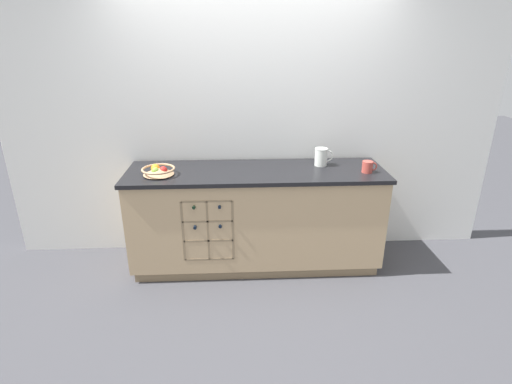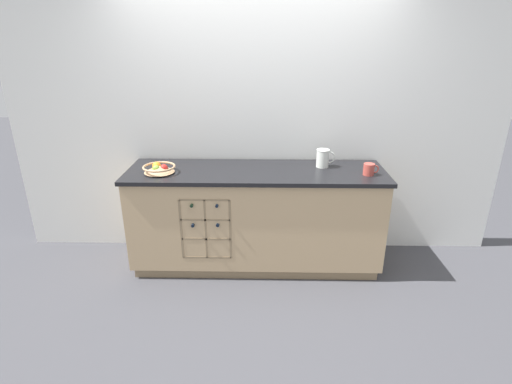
% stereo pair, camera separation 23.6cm
% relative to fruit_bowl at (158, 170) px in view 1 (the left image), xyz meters
% --- Properties ---
extents(ground_plane, '(14.00, 14.00, 0.00)m').
position_rel_fruit_bowl_xyz_m(ground_plane, '(0.83, 0.08, -0.97)').
color(ground_plane, '#424247').
extents(back_wall, '(4.62, 0.06, 2.55)m').
position_rel_fruit_bowl_xyz_m(back_wall, '(0.83, 0.46, 0.31)').
color(back_wall, white).
rests_on(back_wall, ground_plane).
extents(kitchen_island, '(2.26, 0.66, 0.93)m').
position_rel_fruit_bowl_xyz_m(kitchen_island, '(0.82, 0.08, -0.50)').
color(kitchen_island, '#8B7354').
rests_on(kitchen_island, ground_plane).
extents(fruit_bowl, '(0.28, 0.28, 0.08)m').
position_rel_fruit_bowl_xyz_m(fruit_bowl, '(0.00, 0.00, 0.00)').
color(fruit_bowl, tan).
rests_on(fruit_bowl, kitchen_island).
extents(white_pitcher, '(0.17, 0.12, 0.16)m').
position_rel_fruit_bowl_xyz_m(white_pitcher, '(1.42, 0.19, 0.04)').
color(white_pitcher, silver).
rests_on(white_pitcher, kitchen_island).
extents(ceramic_mug, '(0.13, 0.09, 0.10)m').
position_rel_fruit_bowl_xyz_m(ceramic_mug, '(1.78, -0.02, 0.01)').
color(ceramic_mug, '#B7473D').
rests_on(ceramic_mug, kitchen_island).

